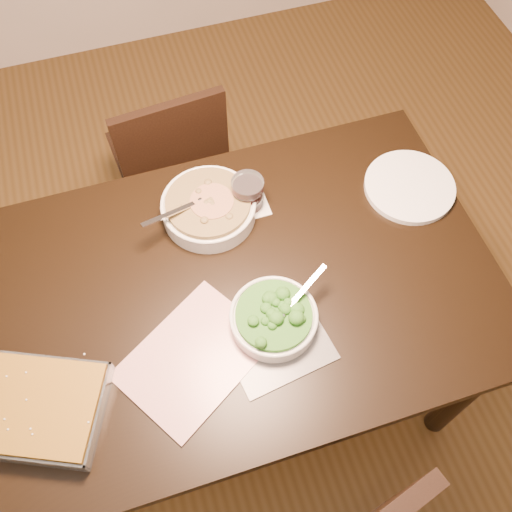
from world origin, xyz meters
TOP-DOWN VIEW (x-y plane):
  - ground at (0.00, 0.00)m, footprint 4.00×4.00m
  - table at (0.00, 0.00)m, footprint 1.40×0.90m
  - magazine_a at (-0.15, -0.16)m, footprint 0.43×0.40m
  - magazine_b at (0.06, -0.20)m, footprint 0.27×0.21m
  - coaster at (0.11, 0.24)m, footprint 0.11×0.11m
  - stew_bowl at (-0.00, 0.24)m, footprint 0.29×0.27m
  - broccoli_bowl at (0.07, -0.13)m, footprint 0.24×0.22m
  - baking_dish at (-0.54, -0.17)m, footprint 0.40×0.35m
  - wine_tumbler at (0.11, 0.24)m, footprint 0.09×0.09m
  - dinner_plate at (0.58, 0.16)m, footprint 0.26×0.26m
  - chair_far at (-0.04, 0.74)m, footprint 0.41×0.41m

SIDE VIEW (x-z plane):
  - ground at x=0.00m, z-range 0.00..0.00m
  - chair_far at x=-0.04m, z-range 0.05..0.86m
  - table at x=0.00m, z-range 0.28..1.03m
  - coaster at x=0.11m, z-range 0.75..0.75m
  - magazine_b at x=0.06m, z-range 0.75..0.75m
  - magazine_a at x=-0.15m, z-range 0.75..0.76m
  - dinner_plate at x=0.58m, z-range 0.75..0.77m
  - baking_dish at x=-0.54m, z-range 0.75..0.81m
  - broccoli_bowl at x=0.07m, z-range 0.74..0.82m
  - stew_bowl at x=0.00m, z-range 0.74..0.84m
  - wine_tumbler at x=0.11m, z-range 0.76..0.86m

